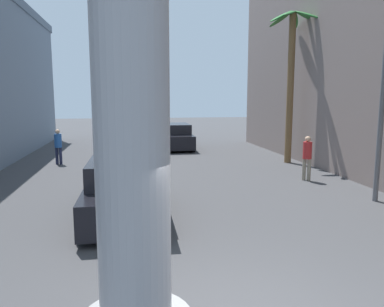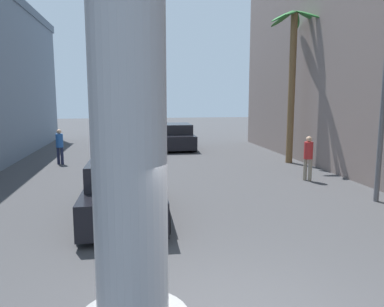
% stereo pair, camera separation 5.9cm
% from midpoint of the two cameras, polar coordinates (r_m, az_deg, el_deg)
% --- Properties ---
extents(ground_plane, '(89.81, 89.81, 0.00)m').
position_cam_midpoint_polar(ground_plane, '(15.16, -3.77, -3.66)').
color(ground_plane, '#424244').
extents(street_lamp, '(2.37, 0.28, 6.59)m').
position_cam_midpoint_polar(street_lamp, '(12.48, 25.76, 11.47)').
color(street_lamp, '#59595E').
rests_on(street_lamp, ground).
extents(car_lead, '(2.18, 4.78, 1.56)m').
position_cam_midpoint_polar(car_lead, '(10.38, -10.31, -5.31)').
color(car_lead, black).
rests_on(car_lead, ground).
extents(car_far, '(2.09, 4.74, 1.56)m').
position_cam_midpoint_polar(car_far, '(23.71, -2.71, 2.56)').
color(car_far, black).
rests_on(car_far, ground).
extents(palm_tree_mid_right, '(2.59, 2.34, 7.29)m').
position_cam_midpoint_polar(palm_tree_mid_right, '(18.97, 14.78, 12.55)').
color(palm_tree_mid_right, brown).
rests_on(palm_tree_mid_right, ground).
extents(pedestrian_far_left, '(0.45, 0.45, 1.69)m').
position_cam_midpoint_polar(pedestrian_far_left, '(19.05, -19.81, 1.36)').
color(pedestrian_far_left, '#1E233F').
rests_on(pedestrian_far_left, ground).
extents(pedestrian_mid_right, '(0.48, 0.48, 1.73)m').
position_cam_midpoint_polar(pedestrian_mid_right, '(15.08, 17.04, -0.19)').
color(pedestrian_mid_right, gray).
rests_on(pedestrian_mid_right, ground).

